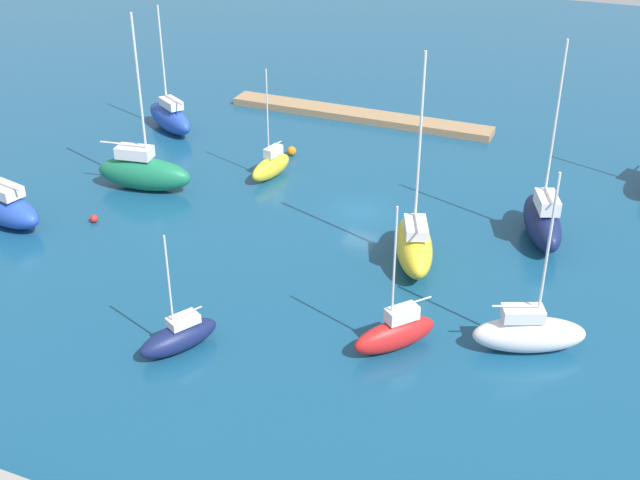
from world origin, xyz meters
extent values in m
plane|color=navy|center=(0.00, 0.00, 0.00)|extent=(160.00, 160.00, 0.00)
cube|color=#997A56|center=(7.25, -18.96, 0.34)|extent=(26.69, 2.67, 0.68)
ellipsoid|color=yellow|center=(-6.14, 5.94, 1.38)|extent=(5.08, 7.94, 2.76)
cube|color=silver|center=(-6.36, 6.51, 3.12)|extent=(2.38, 3.08, 0.72)
cylinder|color=silver|center=(-6.00, 5.59, 8.77)|extent=(0.18, 0.18, 12.02)
cylinder|color=silver|center=(-6.53, 6.94, 3.63)|extent=(1.21, 2.75, 0.15)
ellipsoid|color=#141E4C|center=(3.47, 20.75, 0.80)|extent=(3.91, 5.23, 1.60)
cube|color=silver|center=(3.28, 20.40, 1.87)|extent=(1.77, 2.08, 0.53)
cylinder|color=silver|center=(3.59, 20.97, 4.64)|extent=(0.12, 0.12, 6.07)
cylinder|color=silver|center=(3.13, 20.13, 2.29)|extent=(1.00, 1.73, 0.10)
ellipsoid|color=#2347B2|center=(22.64, -8.90, 1.25)|extent=(7.33, 5.63, 2.51)
cube|color=silver|center=(22.15, -8.59, 2.90)|extent=(2.91, 2.47, 0.79)
cylinder|color=silver|center=(22.95, -9.08, 7.16)|extent=(0.17, 0.17, 9.30)
cylinder|color=silver|center=(21.51, -8.20, 3.44)|extent=(2.96, 1.88, 0.14)
ellipsoid|color=white|center=(-15.26, 12.87, 1.09)|extent=(6.84, 4.51, 2.18)
cube|color=silver|center=(-14.78, 13.08, 2.55)|extent=(2.66, 2.07, 0.75)
cylinder|color=silver|center=(-15.56, 12.74, 6.76)|extent=(0.16, 0.16, 9.17)
cylinder|color=silver|center=(-14.33, 13.28, 3.08)|extent=(2.50, 1.19, 0.13)
ellipsoid|color=#19724C|center=(17.53, 3.07, 1.37)|extent=(8.26, 3.74, 2.74)
cube|color=silver|center=(18.16, 3.17, 3.20)|extent=(3.07, 1.94, 0.92)
cylinder|color=silver|center=(17.13, 3.01, 8.56)|extent=(0.19, 0.19, 11.63)
cylinder|color=silver|center=(19.08, 3.32, 3.81)|extent=(3.92, 0.78, 0.15)
ellipsoid|color=red|center=(-8.05, 15.76, 0.93)|extent=(4.59, 5.13, 1.87)
cube|color=silver|center=(-8.32, 15.42, 2.29)|extent=(1.94, 2.08, 0.83)
cylinder|color=silver|center=(-7.88, 15.96, 5.61)|extent=(0.13, 0.13, 7.48)
cylinder|color=silver|center=(-8.72, 14.93, 2.85)|extent=(1.77, 2.13, 0.10)
ellipsoid|color=yellow|center=(9.09, -2.98, 0.93)|extent=(2.27, 4.97, 1.86)
cube|color=silver|center=(9.01, -3.36, 2.24)|extent=(1.14, 1.85, 0.77)
cylinder|color=silver|center=(9.13, -2.74, 5.65)|extent=(0.12, 0.12, 7.59)
cylinder|color=silver|center=(8.97, -3.59, 2.78)|extent=(0.43, 1.71, 0.09)
ellipsoid|color=#141E4C|center=(-13.61, -0.94, 1.39)|extent=(4.80, 7.82, 2.77)
cube|color=silver|center=(-13.82, -0.38, 3.29)|extent=(2.24, 3.01, 1.03)
cylinder|color=silver|center=(-13.47, -1.29, 8.67)|extent=(0.18, 0.18, 11.80)
cylinder|color=silver|center=(-13.94, -0.06, 3.95)|extent=(1.07, 2.52, 0.14)
ellipsoid|color=#2347B2|center=(24.01, 12.17, 1.24)|extent=(8.31, 4.41, 2.47)
cube|color=silver|center=(23.39, 12.31, 2.87)|extent=(3.14, 2.23, 0.79)
cylinder|color=silver|center=(22.90, 12.43, 3.42)|extent=(3.03, 0.83, 0.15)
sphere|color=orange|center=(9.50, -7.97, 0.41)|extent=(0.83, 0.83, 0.83)
sphere|color=red|center=(17.86, 9.53, 0.30)|extent=(0.60, 0.60, 0.60)
camera|label=1|loc=(-19.25, 53.24, 28.83)|focal=45.98mm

